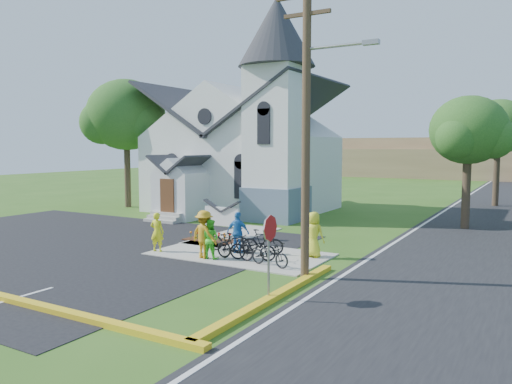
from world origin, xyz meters
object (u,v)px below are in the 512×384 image
Objects in this scene: bike_3 at (263,242)px; cyclist_4 at (314,234)px; church_sign at (222,217)px; stop_sign at (270,239)px; utility_pole at (308,115)px; bike_0 at (229,240)px; cyclist_1 at (210,239)px; bike_2 at (253,248)px; cyclist_0 at (157,232)px; cyclist_3 at (204,234)px; cyclist_2 at (238,233)px; bike_4 at (270,254)px; bike_1 at (235,246)px.

bike_3 is 2.08m from cyclist_4.
church_sign is 0.89× the size of stop_sign.
bike_0 is at bearing 153.83° from utility_pole.
bike_2 is at bearing -161.78° from cyclist_1.
cyclist_4 is at bearing -91.43° from bike_3.
cyclist_0 is at bearing 91.79° from bike_3.
bike_3 is (1.55, 0.07, 0.04)m from bike_0.
bike_2 is 2.50m from cyclist_4.
cyclist_1 is (0.14, -1.55, 0.30)m from bike_0.
stop_sign reaches higher than cyclist_3.
stop_sign reaches higher than bike_2.
cyclist_2 is 0.93× the size of bike_2.
bike_0 is 1.59m from cyclist_1.
bike_4 is (-1.87, 3.45, -1.29)m from stop_sign.
cyclist_0 is at bearing 19.56° from cyclist_2.
stop_sign reaches higher than bike_0.
cyclist_0 is at bearing 98.02° from bike_1.
church_sign is 1.20× the size of bike_2.
utility_pole is 6.04m from bike_1.
cyclist_2 is at bearing 69.95° from bike_4.
stop_sign reaches higher than bike_3.
cyclist_4 is 1.07× the size of bike_4.
cyclist_3 reaches higher than cyclist_0.
church_sign reaches higher than bike_1.
cyclist_0 is (-0.50, -4.05, -0.16)m from church_sign.
bike_0 is at bearing -83.95° from cyclist_3.
church_sign is at bearing -108.67° from cyclist_0.
cyclist_2 is 1.47m from bike_2.
cyclist_2 is (-4.06, 4.76, -0.89)m from stop_sign.
bike_1 is at bearing 111.48° from cyclist_2.
cyclist_1 is (-4.39, 0.67, -4.58)m from utility_pole.
utility_pole is 5.86× the size of bike_3.
cyclist_3 is at bearing 144.80° from stop_sign.
bike_3 is at bearing 142.34° from utility_pole.
bike_3 is at bearing -33.81° from church_sign.
cyclist_1 is at bearing 171.52° from bike_0.
bike_0 is (-4.60, 4.92, -1.26)m from stop_sign.
cyclist_1 is 0.30m from cyclist_3.
bike_3 is at bearing -169.70° from cyclist_0.
bike_2 is at bearing -68.23° from bike_1.
stop_sign is 1.48× the size of bike_4.
cyclist_1 is 1.44m from cyclist_2.
bike_3 is 1.02× the size of bike_4.
cyclist_0 reaches higher than bike_3.
cyclist_1 reaches higher than bike_2.
cyclist_4 reaches higher than church_sign.
bike_0 is 3.58m from cyclist_4.
bike_2 is at bearing 168.53° from bike_3.
cyclist_4 is (3.48, 0.73, 0.42)m from bike_0.
bike_3 reaches higher than bike_2.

